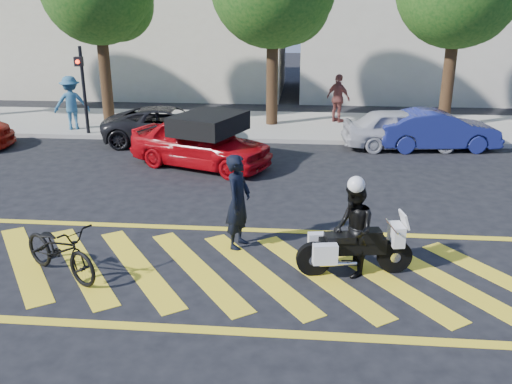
# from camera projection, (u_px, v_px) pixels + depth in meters

# --- Properties ---
(ground) EXTENTS (90.00, 90.00, 0.00)m
(ground) POSITION_uv_depth(u_px,v_px,m) (230.00, 271.00, 9.85)
(ground) COLOR black
(ground) RESTS_ON ground
(sidewalk) EXTENTS (60.00, 5.00, 0.15)m
(sidewalk) POSITION_uv_depth(u_px,v_px,m) (272.00, 126.00, 21.10)
(sidewalk) COLOR #9E998E
(sidewalk) RESTS_ON ground
(crosswalk) EXTENTS (12.33, 4.00, 0.01)m
(crosswalk) POSITION_uv_depth(u_px,v_px,m) (228.00, 271.00, 9.85)
(crosswalk) COLOR yellow
(crosswalk) RESTS_ON ground
(signal_pole) EXTENTS (0.28, 0.43, 3.20)m
(signal_pole) POSITION_uv_depth(u_px,v_px,m) (83.00, 84.00, 18.92)
(signal_pole) COLOR black
(signal_pole) RESTS_ON ground
(officer_bike) EXTENTS (0.62, 0.79, 1.89)m
(officer_bike) POSITION_uv_depth(u_px,v_px,m) (238.00, 202.00, 10.55)
(officer_bike) COLOR black
(officer_bike) RESTS_ON ground
(bicycle) EXTENTS (2.00, 1.59, 1.02)m
(bicycle) POSITION_uv_depth(u_px,v_px,m) (60.00, 249.00, 9.53)
(bicycle) COLOR black
(bicycle) RESTS_ON ground
(police_motorcycle) EXTENTS (2.09, 0.79, 0.92)m
(police_motorcycle) POSITION_uv_depth(u_px,v_px,m) (353.00, 248.00, 9.60)
(police_motorcycle) COLOR black
(police_motorcycle) RESTS_ON ground
(officer_moto) EXTENTS (0.77, 0.92, 1.69)m
(officer_moto) POSITION_uv_depth(u_px,v_px,m) (353.00, 230.00, 9.49)
(officer_moto) COLOR black
(officer_moto) RESTS_ON ground
(red_convertible) EXTENTS (4.59, 3.15, 1.45)m
(red_convertible) POSITION_uv_depth(u_px,v_px,m) (201.00, 143.00, 15.87)
(red_convertible) COLOR #B3080F
(red_convertible) RESTS_ON ground
(parked_mid_left) EXTENTS (4.69, 2.58, 1.25)m
(parked_mid_left) POSITION_uv_depth(u_px,v_px,m) (170.00, 125.00, 18.57)
(parked_mid_left) COLOR black
(parked_mid_left) RESTS_ON ground
(parked_mid_right) EXTENTS (4.03, 1.93, 1.33)m
(parked_mid_right) POSITION_uv_depth(u_px,v_px,m) (402.00, 129.00, 17.89)
(parked_mid_right) COLOR #BCBCC1
(parked_mid_right) RESTS_ON ground
(parked_right) EXTENTS (4.06, 1.80, 1.29)m
(parked_right) POSITION_uv_depth(u_px,v_px,m) (437.00, 130.00, 17.80)
(parked_right) COLOR navy
(parked_right) RESTS_ON ground
(pedestrian_left) EXTENTS (1.43, 1.12, 1.95)m
(pedestrian_left) POSITION_uv_depth(u_px,v_px,m) (71.00, 103.00, 19.88)
(pedestrian_left) COLOR #32678A
(pedestrian_left) RESTS_ON sidewalk
(pedestrian_right) EXTENTS (1.11, 1.07, 1.86)m
(pedestrian_right) POSITION_uv_depth(u_px,v_px,m) (338.00, 98.00, 21.07)
(pedestrian_right) COLOR brown
(pedestrian_right) RESTS_ON sidewalk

